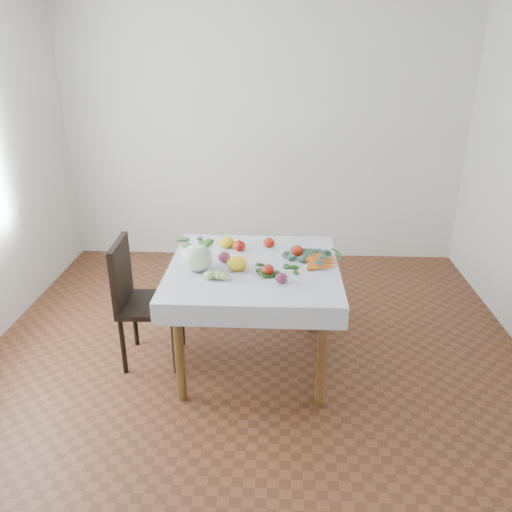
# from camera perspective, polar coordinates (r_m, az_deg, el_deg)

# --- Properties ---
(ground) EXTENTS (4.00, 4.00, 0.00)m
(ground) POSITION_cam_1_polar(r_m,az_deg,el_deg) (3.69, -0.25, -11.87)
(ground) COLOR brown
(back_wall) EXTENTS (4.00, 0.04, 2.70)m
(back_wall) POSITION_cam_1_polar(r_m,az_deg,el_deg) (5.08, 0.90, 14.40)
(back_wall) COLOR white
(back_wall) RESTS_ON ground
(table) EXTENTS (1.00, 1.00, 0.75)m
(table) POSITION_cam_1_polar(r_m,az_deg,el_deg) (3.36, -0.27, -2.69)
(table) COLOR brown
(table) RESTS_ON ground
(tablecloth) EXTENTS (1.12, 1.12, 0.01)m
(tablecloth) POSITION_cam_1_polar(r_m,az_deg,el_deg) (3.32, -0.27, -1.14)
(tablecloth) COLOR silver
(tablecloth) RESTS_ON table
(chair) EXTENTS (0.43, 0.43, 0.91)m
(chair) POSITION_cam_1_polar(r_m,az_deg,el_deg) (3.55, -13.35, -4.27)
(chair) COLOR black
(chair) RESTS_ON ground
(cabbage) EXTENTS (0.24, 0.24, 0.18)m
(cabbage) POSITION_cam_1_polar(r_m,az_deg,el_deg) (3.24, -6.76, -0.19)
(cabbage) COLOR beige
(cabbage) RESTS_ON tablecloth
(tomato_a) EXTENTS (0.10, 0.10, 0.07)m
(tomato_a) POSITION_cam_1_polar(r_m,az_deg,el_deg) (3.60, 1.48, 1.53)
(tomato_a) COLOR #AC1A0B
(tomato_a) RESTS_ON tablecloth
(tomato_b) EXTENTS (0.10, 0.10, 0.07)m
(tomato_b) POSITION_cam_1_polar(r_m,az_deg,el_deg) (3.54, -1.91, 1.18)
(tomato_b) COLOR #AC1A0B
(tomato_b) RESTS_ON tablecloth
(tomato_c) EXTENTS (0.10, 0.10, 0.06)m
(tomato_c) POSITION_cam_1_polar(r_m,az_deg,el_deg) (3.18, 1.42, -1.56)
(tomato_c) COLOR #AC1A0B
(tomato_c) RESTS_ON tablecloth
(tomato_d) EXTENTS (0.09, 0.09, 0.07)m
(tomato_d) POSITION_cam_1_polar(r_m,az_deg,el_deg) (3.46, 4.74, 0.57)
(tomato_d) COLOR #AC1A0B
(tomato_d) RESTS_ON tablecloth
(heirloom_back) EXTENTS (0.12, 0.12, 0.08)m
(heirloom_back) POSITION_cam_1_polar(r_m,az_deg,el_deg) (3.61, -3.34, 1.58)
(heirloom_back) COLOR yellow
(heirloom_back) RESTS_ON tablecloth
(heirloom_front) EXTENTS (0.16, 0.16, 0.09)m
(heirloom_front) POSITION_cam_1_polar(r_m,az_deg,el_deg) (3.24, -2.18, -0.85)
(heirloom_front) COLOR yellow
(heirloom_front) RESTS_ON tablecloth
(onion_a) EXTENTS (0.10, 0.10, 0.07)m
(onion_a) POSITION_cam_1_polar(r_m,az_deg,el_deg) (3.36, -3.64, -0.14)
(onion_a) COLOR #581930
(onion_a) RESTS_ON tablecloth
(onion_b) EXTENTS (0.09, 0.09, 0.07)m
(onion_b) POSITION_cam_1_polar(r_m,az_deg,el_deg) (3.07, 2.88, -2.53)
(onion_b) COLOR #581930
(onion_b) RESTS_ON tablecloth
(tomatillo_cluster) EXTENTS (0.13, 0.13, 0.05)m
(tomatillo_cluster) POSITION_cam_1_polar(r_m,az_deg,el_deg) (3.13, -4.26, -2.21)
(tomatillo_cluster) COLOR #C2D67B
(tomatillo_cluster) RESTS_ON tablecloth
(carrot_bunch) EXTENTS (0.22, 0.34, 0.03)m
(carrot_bunch) POSITION_cam_1_polar(r_m,az_deg,el_deg) (3.39, 7.65, -0.45)
(carrot_bunch) COLOR #CA4A16
(carrot_bunch) RESTS_ON tablecloth
(kale_bunch) EXTENTS (0.27, 0.27, 0.04)m
(kale_bunch) POSITION_cam_1_polar(r_m,az_deg,el_deg) (3.43, 5.90, -0.03)
(kale_bunch) COLOR #3C624F
(kale_bunch) RESTS_ON tablecloth
(basil_bunch) EXTENTS (0.27, 0.22, 0.01)m
(basil_bunch) POSITION_cam_1_polar(r_m,az_deg,el_deg) (3.22, 2.45, -1.81)
(basil_bunch) COLOR #224D18
(basil_bunch) RESTS_ON tablecloth
(dill_bunch) EXTENTS (0.26, 0.22, 0.03)m
(dill_bunch) POSITION_cam_1_polar(r_m,az_deg,el_deg) (3.71, -7.16, 1.61)
(dill_bunch) COLOR #427535
(dill_bunch) RESTS_ON tablecloth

